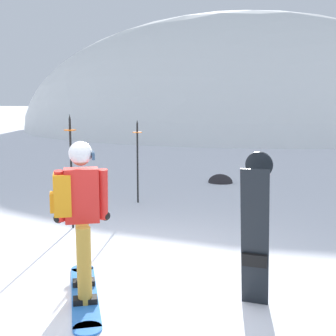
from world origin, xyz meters
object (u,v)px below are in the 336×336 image
Objects in this scene: snowboarder_main at (79,215)px; rock_small at (220,183)px; spare_snowboard at (255,231)px; piste_marker_near at (137,156)px; piste_marker_far at (71,164)px.

rock_small is at bearing 90.07° from snowboarder_main.
piste_marker_near is (-3.02, 4.15, 0.18)m from spare_snowboard.
snowboarder_main is 1.05× the size of spare_snowboard.
spare_snowboard reaches higher than rock_small.
rock_small is (-0.01, 7.30, -0.92)m from snowboarder_main.
spare_snowboard is 0.85× the size of piste_marker_far.
rock_small is (1.17, 2.84, -1.00)m from piste_marker_near.
snowboarder_main reaches higher than spare_snowboard.
piste_marker_far reaches higher than piste_marker_near.
snowboarder_main is 4.61m from piste_marker_near.
piste_marker_near is 2.70× the size of rock_small.
piste_marker_near is at bearing -112.32° from rock_small.
piste_marker_near is 2.15m from piste_marker_far.
snowboarder_main is at bearing -89.93° from rock_small.
snowboarder_main is at bearing -75.22° from piste_marker_near.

